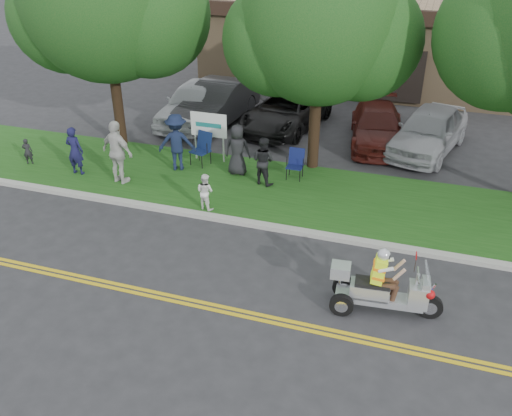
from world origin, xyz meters
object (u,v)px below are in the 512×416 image
(parked_car_left, at_px, (217,103))
(parked_car_far_right, at_px, (429,130))
(parked_car_far_left, at_px, (195,102))
(spectator_adult_mid, at_px, (263,161))
(parked_car_mid, at_px, (286,111))
(lawn_chair_b, at_px, (202,146))
(lawn_chair_a, at_px, (296,162))
(trike_scooter, at_px, (381,290))
(spectator_adult_left, at_px, (75,151))
(parked_car_right, at_px, (377,126))
(spectator_adult_right, at_px, (118,152))

(parked_car_left, distance_m, parked_car_far_right, 8.19)
(parked_car_far_left, bearing_deg, parked_car_left, 16.96)
(spectator_adult_mid, relative_size, parked_car_mid, 0.30)
(lawn_chair_b, xyz_separation_m, parked_car_far_right, (7.02, 3.64, 0.08))
(lawn_chair_a, xyz_separation_m, lawn_chair_b, (-3.20, 0.08, 0.08))
(trike_scooter, distance_m, lawn_chair_b, 8.68)
(parked_car_left, bearing_deg, lawn_chair_b, -70.11)
(parked_car_far_left, bearing_deg, trike_scooter, -49.33)
(spectator_adult_mid, distance_m, parked_car_left, 6.13)
(parked_car_far_left, relative_size, parked_car_mid, 0.97)
(trike_scooter, relative_size, spectator_adult_left, 1.52)
(lawn_chair_a, distance_m, parked_car_mid, 4.77)
(parked_car_left, xyz_separation_m, parked_car_right, (6.37, -0.32, -0.15))
(trike_scooter, bearing_deg, parked_car_far_right, 81.43)
(trike_scooter, xyz_separation_m, lawn_chair_b, (-6.50, 5.75, 0.17))
(lawn_chair_b, distance_m, parked_car_far_left, 4.41)
(lawn_chair_b, height_order, parked_car_far_right, parked_car_far_right)
(parked_car_mid, height_order, parked_car_right, parked_car_mid)
(lawn_chair_a, distance_m, parked_car_right, 4.45)
(spectator_adult_right, bearing_deg, spectator_adult_left, 9.42)
(spectator_adult_mid, xyz_separation_m, parked_car_far_left, (-4.34, 4.76, -0.04))
(trike_scooter, distance_m, parked_car_mid, 11.28)
(parked_car_mid, bearing_deg, spectator_adult_mid, -73.55)
(spectator_adult_mid, distance_m, spectator_adult_right, 4.41)
(trike_scooter, height_order, lawn_chair_a, trike_scooter)
(lawn_chair_b, distance_m, spectator_adult_mid, 2.50)
(spectator_adult_left, relative_size, parked_car_left, 0.32)
(parked_car_far_left, height_order, parked_car_mid, parked_car_far_left)
(spectator_adult_left, bearing_deg, lawn_chair_b, -151.26)
(spectator_adult_right, distance_m, parked_car_left, 6.37)
(trike_scooter, distance_m, spectator_adult_left, 10.69)
(spectator_adult_right, relative_size, parked_car_left, 0.40)
(lawn_chair_b, height_order, spectator_adult_right, spectator_adult_right)
(spectator_adult_mid, bearing_deg, parked_car_mid, -64.72)
(lawn_chair_a, distance_m, parked_car_far_right, 5.34)
(parked_car_far_left, height_order, parked_car_far_right, parked_car_far_left)
(parked_car_mid, relative_size, parked_car_far_right, 1.08)
(spectator_adult_mid, relative_size, parked_car_left, 0.31)
(lawn_chair_b, height_order, parked_car_far_left, parked_car_far_left)
(parked_car_right, relative_size, parked_car_far_right, 0.98)
(parked_car_left, bearing_deg, trike_scooter, -47.90)
(spectator_adult_left, height_order, parked_car_mid, spectator_adult_left)
(trike_scooter, height_order, spectator_adult_mid, spectator_adult_mid)
(trike_scooter, height_order, parked_car_mid, trike_scooter)
(parked_car_far_left, relative_size, parked_car_far_right, 1.04)
(spectator_adult_left, bearing_deg, parked_car_right, -146.96)
(spectator_adult_left, relative_size, parked_car_far_right, 0.34)
(spectator_adult_left, distance_m, spectator_adult_right, 1.67)
(spectator_adult_mid, distance_m, parked_car_far_right, 6.45)
(parked_car_mid, bearing_deg, parked_car_far_left, -163.63)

